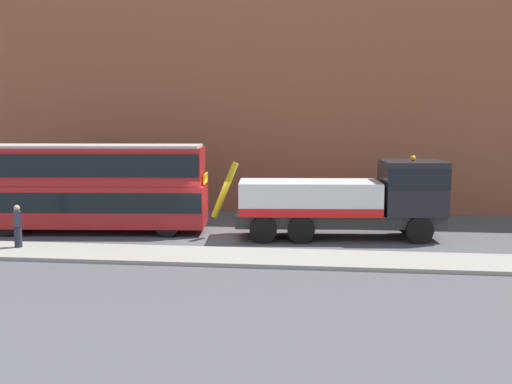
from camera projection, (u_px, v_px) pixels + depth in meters
name	position (u px, v px, depth m)	size (l,w,h in m)	color
ground_plane	(219.00, 237.00, 28.02)	(120.00, 120.00, 0.00)	#4C4C51
near_kerb	(200.00, 256.00, 23.87)	(60.00, 2.80, 0.15)	gray
building_facade	(244.00, 67.00, 34.88)	(60.00, 1.50, 16.00)	#935138
recovery_tow_truck	(350.00, 199.00, 27.45)	(10.23, 3.52, 3.67)	#2D2D2D
double_decker_bus	(86.00, 184.00, 28.80)	(11.20, 3.64, 4.06)	#AD1E1E
pedestrian_onlooker	(18.00, 227.00, 24.98)	(0.42, 0.48, 1.71)	#232333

